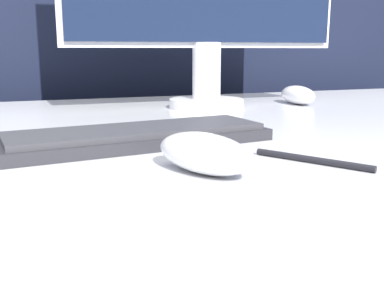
% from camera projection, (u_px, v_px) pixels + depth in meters
% --- Properties ---
extents(partition_panel, '(5.00, 0.03, 1.15)m').
position_uv_depth(partition_panel, '(115.00, 151.00, 1.39)').
color(partition_panel, black).
rests_on(partition_panel, ground_plane).
extents(computer_mouse_near, '(0.10, 0.14, 0.04)m').
position_uv_depth(computer_mouse_near, '(204.00, 153.00, 0.47)').
color(computer_mouse_near, white).
rests_on(computer_mouse_near, desk).
extents(keyboard, '(0.38, 0.16, 0.02)m').
position_uv_depth(keyboard, '(138.00, 136.00, 0.62)').
color(keyboard, '#28282D').
rests_on(keyboard, desk).
extents(computer_mouse_far, '(0.07, 0.13, 0.04)m').
position_uv_depth(computer_mouse_far, '(298.00, 95.00, 1.08)').
color(computer_mouse_far, white).
rests_on(computer_mouse_far, desk).
extents(pen, '(0.08, 0.12, 0.01)m').
position_uv_depth(pen, '(312.00, 160.00, 0.52)').
color(pen, black).
rests_on(pen, desk).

